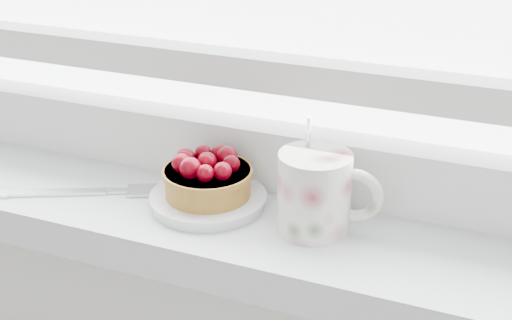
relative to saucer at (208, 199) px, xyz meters
The scene contains 4 objects.
saucer is the anchor object (origin of this frame).
raspberry_tart 0.03m from the saucer, 139.68° to the right, with size 0.09×0.09×0.05m.
floral_mug 0.13m from the saucer, ahead, with size 0.11×0.08×0.12m.
fork 0.13m from the saucer, 168.50° to the right, with size 0.21×0.11×0.00m.
Camera 1 is at (0.27, 1.30, 1.30)m, focal length 50.00 mm.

